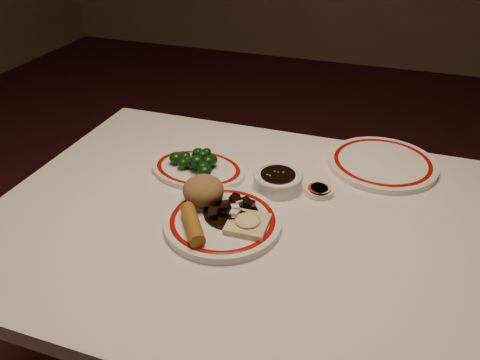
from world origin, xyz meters
name	(u,v)px	position (x,y,z in m)	size (l,w,h in m)	color
dining_table	(248,245)	(0.00, 0.00, 0.66)	(1.20, 0.90, 0.75)	white
main_plate	(223,222)	(-0.04, -0.06, 0.76)	(0.35, 0.35, 0.02)	white
rice_mound	(203,190)	(-0.11, -0.01, 0.80)	(0.10, 0.10, 0.07)	#946A46
spring_roll	(192,224)	(-0.09, -0.12, 0.78)	(0.03, 0.03, 0.12)	#9E6A27
fried_wonton	(248,223)	(0.02, -0.07, 0.78)	(0.09, 0.09, 0.02)	beige
stirfry_heap	(232,210)	(-0.03, -0.03, 0.78)	(0.13, 0.13, 0.03)	black
broccoli_plate	(198,169)	(-0.19, 0.14, 0.76)	(0.28, 0.24, 0.02)	white
broccoli_pile	(197,161)	(-0.19, 0.13, 0.79)	(0.14, 0.10, 0.05)	#23471C
soy_bowl	(278,181)	(0.03, 0.13, 0.77)	(0.12, 0.12, 0.04)	white
sweet_sour_dish	(318,191)	(0.14, 0.14, 0.76)	(0.06, 0.06, 0.02)	white
mustard_dish	(321,191)	(0.14, 0.14, 0.76)	(0.06, 0.06, 0.02)	white
far_plate	(382,163)	(0.28, 0.33, 0.76)	(0.33, 0.33, 0.02)	white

